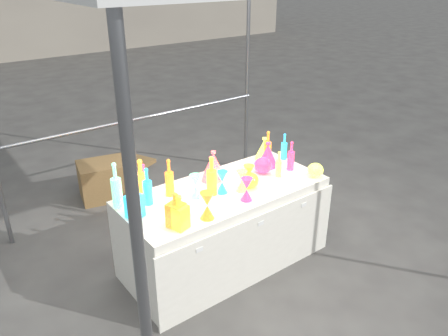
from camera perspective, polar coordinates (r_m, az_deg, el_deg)
ground at (r=4.15m, az=0.00°, el=-11.97°), size 80.00×80.00×0.00m
display_table at (r=3.93m, az=0.08°, el=-7.68°), size 1.84×0.83×0.75m
cardboard_box_closed at (r=5.30m, az=-15.13°, el=-1.45°), size 0.68×0.55×0.43m
cardboard_box_flat at (r=6.07m, az=-12.22°, el=0.36°), size 0.73×0.64×0.05m
bottle_0 at (r=3.59m, az=-10.77°, el=-1.43°), size 0.11×0.11×0.35m
bottle_1 at (r=3.50m, az=-9.98°, el=-2.35°), size 0.08×0.08×0.32m
bottle_2 at (r=3.61m, az=-7.16°, el=-1.23°), size 0.08×0.08×0.33m
bottle_3 at (r=3.68m, az=-10.40°, el=-1.40°), size 0.07×0.07×0.27m
bottle_4 at (r=3.50m, az=-11.76°, el=-2.67°), size 0.09×0.09×0.31m
bottle_5 at (r=3.50m, az=-13.91°, el=-2.16°), size 0.09×0.09×0.38m
bottle_6 at (r=3.60m, az=-1.61°, el=-1.00°), size 0.09×0.09×0.34m
decanter_0 at (r=3.17m, az=-5.85°, el=-5.70°), size 0.14×0.14×0.27m
decanter_1 at (r=3.19m, az=-6.31°, el=-5.45°), size 0.15×0.15×0.28m
decanter_2 at (r=3.36m, az=-11.66°, el=-4.23°), size 0.15×0.15×0.27m
hourglass_0 at (r=3.28m, az=-2.21°, el=-4.93°), size 0.12×0.12×0.22m
hourglass_1 at (r=3.54m, az=2.97°, el=-2.79°), size 0.11×0.11×0.20m
hourglass_2 at (r=3.68m, az=2.34°, el=-1.72°), size 0.10×0.10×0.19m
hourglass_3 at (r=3.58m, az=-3.71°, el=-2.40°), size 0.11×0.11×0.20m
hourglass_4 at (r=3.77m, az=3.25°, el=-1.02°), size 0.12×0.12×0.19m
hourglass_5 at (r=3.65m, az=-0.27°, el=-1.85°), size 0.11×0.11×0.20m
globe_0 at (r=3.76m, az=3.41°, el=-1.73°), size 0.20×0.20×0.12m
globe_1 at (r=4.03m, az=11.83°, el=-0.38°), size 0.15×0.15×0.12m
globe_3 at (r=4.03m, az=5.10°, el=0.25°), size 0.22×0.22×0.13m
lampshade_0 at (r=3.95m, az=-1.38°, el=0.63°), size 0.20×0.20×0.24m
lampshade_1 at (r=3.86m, az=-1.64°, el=-0.09°), size 0.24×0.24×0.23m
lampshade_2 at (r=4.16m, az=5.74°, el=1.81°), size 0.26×0.26×0.24m
lampshade_3 at (r=4.30m, az=5.27°, el=2.55°), size 0.25×0.25×0.23m
bottle_8 at (r=4.32m, az=7.86°, el=2.81°), size 0.07×0.07×0.27m
bottle_9 at (r=4.24m, az=5.73°, el=2.83°), size 0.08×0.08×0.31m
bottle_10 at (r=4.09m, az=8.76°, el=1.60°), size 0.08×0.08×0.29m
bottle_11 at (r=3.96m, az=7.17°, el=0.54°), size 0.07×0.07×0.24m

